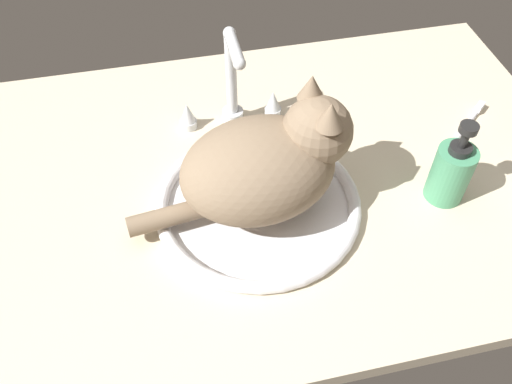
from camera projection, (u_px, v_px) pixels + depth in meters
The scene contains 6 objects.
countertop at pixel (250, 183), 94.70cm from camera, with size 119.59×74.21×3.00cm, color beige.
sink_basin at pixel (256, 204), 88.47cm from camera, with size 34.06×34.06×2.17cm.
faucet at pixel (231, 90), 96.62cm from camera, with size 19.60×11.64×20.31cm.
cat at pixel (268, 163), 81.98cm from camera, with size 36.56×22.04×19.98cm.
soap_pump_bottle at pixel (451, 172), 86.79cm from camera, with size 6.42×6.42×15.80cm.
toothbrush at pixel (462, 131), 100.49cm from camera, with size 15.39×13.30×1.70cm.
Camera 1 is at (-12.39, -61.61, 72.36)cm, focal length 37.61 mm.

